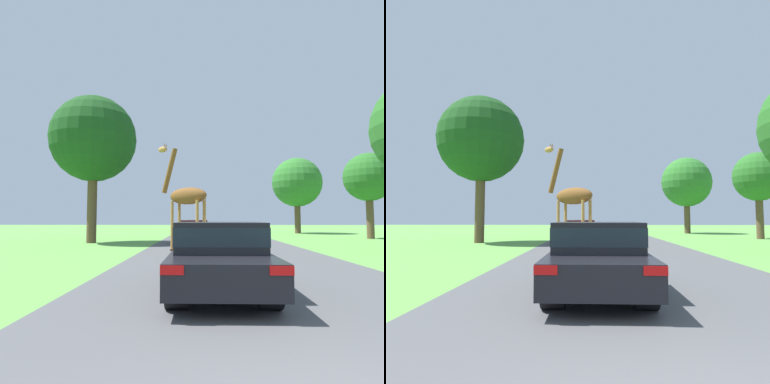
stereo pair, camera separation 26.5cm
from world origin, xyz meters
TOP-DOWN VIEW (x-y plane):
  - road at (0.00, 30.00)m, footprint 8.04×120.00m
  - giraffe_near_road at (-1.97, 14.33)m, footprint 2.67×2.04m
  - car_lead_maroon at (-0.86, 5.33)m, footprint 1.96×4.34m
  - car_queue_right at (-1.69, 19.80)m, footprint 1.88×4.47m
  - car_queue_left at (-1.61, 24.78)m, footprint 1.93×4.28m
  - car_far_ahead at (-1.70, 30.63)m, footprint 1.86×4.29m
  - tree_left_edge at (11.66, 24.49)m, footprint 3.72×3.72m
  - tree_centre_back at (-8.16, 19.66)m, footprint 5.53×5.53m
  - tree_right_cluster at (8.84, 33.97)m, footprint 5.13×5.13m

SIDE VIEW (x-z plane):
  - road at x=0.00m, z-range 0.00..0.00m
  - car_queue_left at x=-1.61m, z-range 0.05..1.26m
  - car_far_ahead at x=-1.70m, z-range 0.06..1.45m
  - car_queue_right at x=-1.69m, z-range 0.05..1.48m
  - car_lead_maroon at x=-0.86m, z-range 0.05..1.51m
  - giraffe_near_road at x=-1.97m, z-range -0.08..5.26m
  - tree_left_edge at x=11.66m, z-range 1.37..7.95m
  - tree_right_cluster at x=8.84m, z-range 1.34..9.23m
  - tree_centre_back at x=-8.16m, z-range 1.91..11.34m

